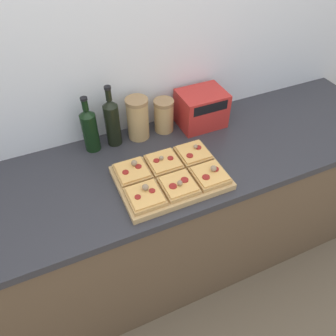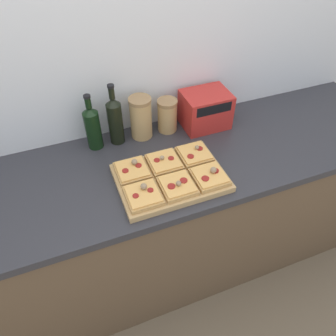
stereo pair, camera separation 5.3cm
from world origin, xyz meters
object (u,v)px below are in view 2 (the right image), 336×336
(grain_jar_tall, at_px, (141,118))
(grain_jar_short, at_px, (167,115))
(olive_oil_bottle, at_px, (93,127))
(cutting_board, at_px, (170,178))
(wine_bottle, at_px, (115,120))
(toaster_oven, at_px, (205,110))

(grain_jar_tall, distance_m, grain_jar_short, 0.14)
(olive_oil_bottle, distance_m, grain_jar_tall, 0.24)
(cutting_board, distance_m, grain_jar_tall, 0.37)
(olive_oil_bottle, height_order, grain_jar_tall, olive_oil_bottle)
(cutting_board, bearing_deg, wine_bottle, 112.28)
(olive_oil_bottle, relative_size, grain_jar_short, 1.64)
(cutting_board, height_order, olive_oil_bottle, olive_oil_bottle)
(wine_bottle, height_order, grain_jar_short, wine_bottle)
(wine_bottle, height_order, toaster_oven, wine_bottle)
(grain_jar_short, xyz_separation_m, toaster_oven, (0.20, -0.03, 0.01))
(wine_bottle, bearing_deg, grain_jar_tall, 0.00)
(grain_jar_short, bearing_deg, olive_oil_bottle, 180.00)
(grain_jar_tall, relative_size, grain_jar_short, 1.25)
(grain_jar_tall, xyz_separation_m, grain_jar_short, (0.14, 0.00, -0.02))
(grain_jar_tall, bearing_deg, toaster_oven, -5.06)
(cutting_board, relative_size, toaster_oven, 1.80)
(cutting_board, xyz_separation_m, olive_oil_bottle, (-0.26, 0.36, 0.10))
(grain_jar_short, relative_size, toaster_oven, 0.67)
(cutting_board, xyz_separation_m, toaster_oven, (0.33, 0.33, 0.08))
(grain_jar_short, bearing_deg, cutting_board, -108.99)
(olive_oil_bottle, bearing_deg, grain_jar_short, 0.00)
(olive_oil_bottle, distance_m, wine_bottle, 0.11)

